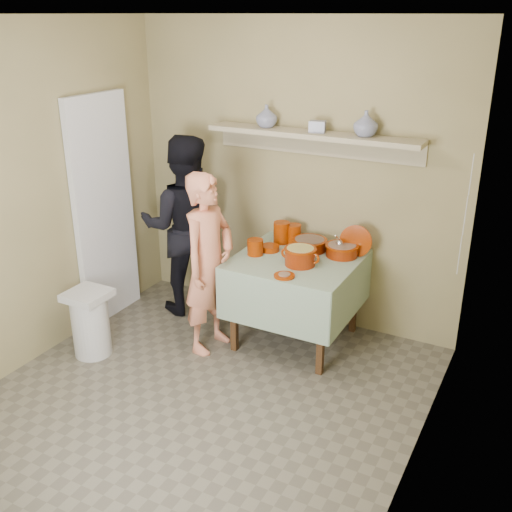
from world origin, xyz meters
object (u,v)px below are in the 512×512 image
Objects in this scene: person_helper at (185,226)px; cazuela_rice at (300,255)px; trash_bin at (90,323)px; person_cook at (209,264)px; serving_table at (297,271)px.

person_helper reaches higher than cazuela_rice.
person_cook is at bearing 35.32° from trash_bin.
person_cook is at bearing -156.42° from cazuela_rice.
person_helper is 1.16m from serving_table.
trash_bin is at bearing -144.84° from serving_table.
cazuela_rice is at bearing -57.84° from serving_table.
serving_table is at bearing 147.24° from person_helper.
trash_bin is at bearing 48.58° from person_helper.
person_helper is 1.24m from cazuela_rice.
cazuela_rice is (1.22, -0.20, 0.02)m from person_helper.
person_cook is 1.54× the size of serving_table.
cazuela_rice reaches higher than trash_bin.
cazuela_rice is at bearing 141.88° from person_helper.
cazuela_rice is (0.67, 0.29, 0.10)m from person_cook.
trash_bin is (-1.46, -0.85, -0.56)m from cazuela_rice.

